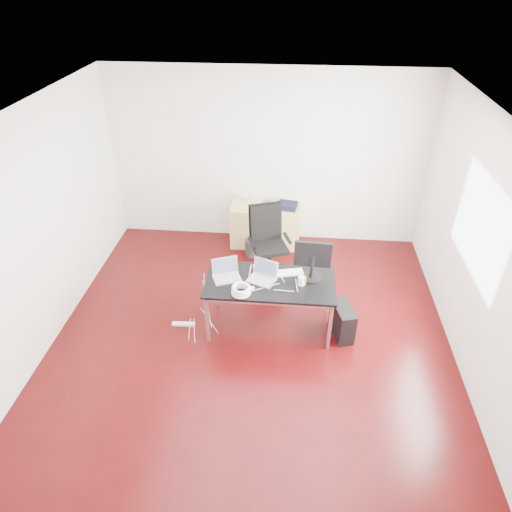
# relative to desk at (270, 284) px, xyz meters

# --- Properties ---
(room_shell) EXTENTS (5.00, 5.00, 5.00)m
(room_shell) POSITION_rel_desk_xyz_m (-0.17, -0.19, 0.73)
(room_shell) COLOR #310506
(room_shell) RESTS_ON ground
(desk) EXTENTS (1.60, 0.80, 0.73)m
(desk) POSITION_rel_desk_xyz_m (0.00, 0.00, 0.00)
(desk) COLOR black
(desk) RESTS_ON ground
(office_chair) EXTENTS (0.61, 0.63, 1.08)m
(office_chair) POSITION_rel_desk_xyz_m (-0.11, 1.21, -0.07)
(office_chair) COLOR black
(office_chair) RESTS_ON ground
(filing_cabinet_left) EXTENTS (0.50, 0.50, 0.70)m
(filing_cabinet_left) POSITION_rel_desk_xyz_m (-0.52, 2.04, -0.33)
(filing_cabinet_left) COLOR tan
(filing_cabinet_left) RESTS_ON ground
(filing_cabinet_right) EXTENTS (0.50, 0.50, 0.70)m
(filing_cabinet_right) POSITION_rel_desk_xyz_m (0.11, 2.04, -0.33)
(filing_cabinet_right) COLOR tan
(filing_cabinet_right) RESTS_ON ground
(pc_tower) EXTENTS (0.31, 0.49, 0.44)m
(pc_tower) POSITION_rel_desk_xyz_m (0.93, -0.08, -0.46)
(pc_tower) COLOR black
(pc_tower) RESTS_ON ground
(wastebasket) EXTENTS (0.27, 0.27, 0.28)m
(wastebasket) POSITION_rel_desk_xyz_m (-0.39, 1.67, -0.54)
(wastebasket) COLOR black
(wastebasket) RESTS_ON ground
(power_strip) EXTENTS (0.30, 0.07, 0.04)m
(power_strip) POSITION_rel_desk_xyz_m (-1.13, -0.10, -0.66)
(power_strip) COLOR white
(power_strip) RESTS_ON ground
(laptop_left) EXTENTS (0.40, 0.36, 0.23)m
(laptop_left) POSITION_rel_desk_xyz_m (-0.55, 0.03, 0.11)
(laptop_left) COLOR silver
(laptop_left) RESTS_ON desk
(laptop_right) EXTENTS (0.40, 0.36, 0.23)m
(laptop_right) POSITION_rel_desk_xyz_m (-0.09, 0.03, 0.11)
(laptop_right) COLOR silver
(laptop_right) RESTS_ON desk
(monitor) EXTENTS (0.45, 0.26, 0.51)m
(monitor) POSITION_rel_desk_xyz_m (0.50, 0.13, 0.34)
(monitor) COLOR black
(monitor) RESTS_ON desk
(keyboard) EXTENTS (0.46, 0.24, 0.02)m
(keyboard) POSITION_rel_desk_xyz_m (0.18, 0.17, 0.06)
(keyboard) COLOR white
(keyboard) RESTS_ON desk
(cup_white) EXTENTS (0.09, 0.09, 0.12)m
(cup_white) POSITION_rel_desk_xyz_m (0.38, -0.04, 0.11)
(cup_white) COLOR white
(cup_white) RESTS_ON desk
(cup_brown) EXTENTS (0.08, 0.08, 0.10)m
(cup_brown) POSITION_rel_desk_xyz_m (0.40, -0.02, 0.10)
(cup_brown) COLOR brown
(cup_brown) RESTS_ON desk
(cable_coil) EXTENTS (0.24, 0.24, 0.11)m
(cable_coil) POSITION_rel_desk_xyz_m (-0.33, -0.28, 0.11)
(cable_coil) COLOR white
(cable_coil) RESTS_ON desk
(power_adapter) EXTENTS (0.08, 0.08, 0.03)m
(power_adapter) POSITION_rel_desk_xyz_m (-0.22, -0.20, 0.07)
(power_adapter) COLOR white
(power_adapter) RESTS_ON desk
(speaker) EXTENTS (0.09, 0.08, 0.18)m
(speaker) POSITION_rel_desk_xyz_m (-0.46, 2.08, 0.11)
(speaker) COLOR #9E9E9E
(speaker) RESTS_ON filing_cabinet_left
(navy_garment) EXTENTS (0.34, 0.29, 0.09)m
(navy_garment) POSITION_rel_desk_xyz_m (0.14, 2.01, 0.07)
(navy_garment) COLOR black
(navy_garment) RESTS_ON filing_cabinet_right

